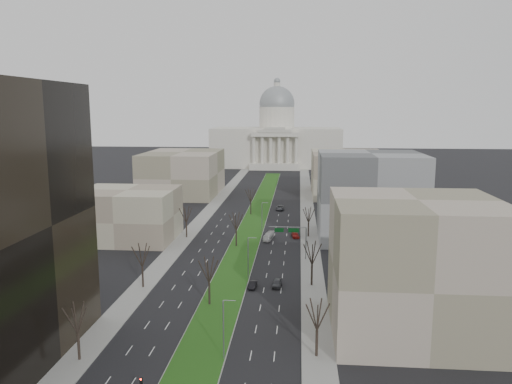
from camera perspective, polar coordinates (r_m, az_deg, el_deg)
The scene contains 28 objects.
ground at distance 171.47m, azimuth 0.07°, elevation -2.64°, with size 600.00×600.00×0.00m, color black.
median at distance 170.46m, azimuth 0.04°, elevation -2.68°, with size 8.00×222.03×0.20m.
sidewalk_left at distance 149.91m, azimuth -7.45°, elevation -4.48°, with size 5.00×330.00×0.15m, color gray.
sidewalk_right at distance 146.56m, azimuth 6.09°, elevation -4.78°, with size 5.00×330.00×0.15m, color gray.
capitol at distance 317.53m, azimuth 2.37°, elevation 5.94°, with size 80.00×46.00×55.00m.
building_beige_left at distance 143.20m, azimuth -14.44°, elevation -2.52°, with size 26.00×22.00×14.00m, color gray.
building_tan_right at distance 85.02m, azimuth 17.65°, elevation -8.15°, with size 26.00×24.00×22.00m, color gray.
building_grey_right at distance 142.48m, azimuth 12.85°, elevation -0.47°, with size 28.00×26.00×24.00m, color #595B5E.
building_far_left at distance 214.50m, azimuth -8.37°, elevation 2.16°, with size 30.00×40.00×18.00m, color gray.
building_far_right at distance 214.75m, azimuth 10.46°, elevation 2.11°, with size 30.00×40.00×18.00m, color gray.
tree_left_near at distance 78.01m, azimuth -19.79°, elevation -13.32°, with size 5.10×5.10×9.18m.
tree_left_mid at distance 104.23m, azimuth -12.91°, elevation -6.97°, with size 5.40×5.40×9.72m.
tree_left_far at distance 141.68m, azimuth -7.99°, elevation -2.50°, with size 5.28×5.28×9.50m.
tree_right_near at distance 75.10m, azimuth 7.02°, elevation -13.65°, with size 5.16×5.16×9.29m.
tree_right_mid at distance 103.21m, azimuth 6.44°, elevation -6.85°, with size 5.52×5.52×9.94m.
tree_right_far at distance 142.16m, azimuth 6.04°, elevation -2.55°, with size 5.04×5.04×9.07m.
tree_median_a at distance 93.19m, azimuth -5.40°, elevation -8.75°, with size 5.40×5.40×9.72m.
tree_median_b at distance 131.32m, azimuth -2.28°, elevation -3.31°, with size 5.40×5.40×9.72m.
tree_median_c at distance 170.31m, azimuth -0.60°, elevation -0.33°, with size 5.40×5.40×9.72m.
streetlamp_median_a at distance 74.72m, azimuth -3.69°, elevation -15.30°, with size 1.90×0.20×9.16m.
streetlamp_median_b at distance 107.23m, azimuth -0.88°, elevation -7.47°, with size 1.90×0.20×9.16m.
streetlamp_median_c at distance 145.80m, azimuth 0.71°, elevation -2.89°, with size 1.90×0.20×9.16m.
mast_arm_signs at distance 120.84m, azimuth 4.46°, elevation -4.90°, with size 9.12×0.24×8.09m.
car_grey_near at distance 104.09m, azimuth 2.41°, elevation -10.36°, with size 1.81×4.49×1.53m, color #44454B.
car_black at distance 103.35m, azimuth -0.37°, elevation -10.55°, with size 1.43×4.09×1.35m, color black.
car_red at distance 142.40m, azimuth 4.51°, elevation -4.93°, with size 1.90×4.68×1.36m, color maroon.
car_grey_far at distance 179.92m, azimuth 2.76°, elevation -1.82°, with size 2.57×5.58×1.55m, color #4C4E54.
box_van at distance 139.39m, azimuth 1.46°, elevation -5.08°, with size 1.70×7.28×2.03m, color silver.
Camera 1 is at (14.20, -47.01, 36.17)m, focal length 35.00 mm.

